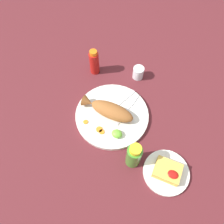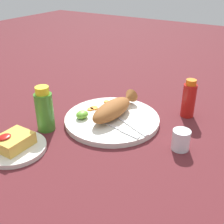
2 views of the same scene
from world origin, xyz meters
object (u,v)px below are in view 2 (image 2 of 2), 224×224
Objects in this scene: fork_far at (119,129)px; hot_sauce_bottle_red at (189,99)px; hot_sauce_bottle_green at (44,110)px; main_plate at (112,119)px; fried_fish at (114,108)px; side_plate_fries at (15,148)px; salt_cup at (181,141)px; fork_near at (131,125)px.

hot_sauce_bottle_red reaches higher than fork_far.
hot_sauce_bottle_red is 0.50m from hot_sauce_bottle_green.
main_plate is 2.16× the size of hot_sauce_bottle_green.
fried_fish is 1.32× the size of side_plate_fries.
side_plate_fries is at bearing -122.51° from fork_far.
hot_sauce_bottle_green reaches higher than side_plate_fries.
hot_sauce_bottle_red is 0.92× the size of hot_sauce_bottle_green.
hot_sauce_bottle_green reaches higher than fork_far.
salt_cup is at bearing 123.04° from side_plate_fries.
fork_far is at bearing 43.27° from fried_fish.
hot_sauce_bottle_green is (0.14, -0.24, 0.05)m from fork_near.
salt_cup is (0.21, 0.05, -0.04)m from hot_sauce_bottle_red.
hot_sauce_bottle_green reaches higher than salt_cup.
fork_near is 2.84× the size of salt_cup.
hot_sauce_bottle_red reaches higher than main_plate.
fork_far is 1.22× the size of hot_sauce_bottle_green.
hot_sauce_bottle_red is at bearing 143.22° from side_plate_fries.
fried_fish is at bearing -99.82° from salt_cup.
fork_far reaches higher than main_plate.
fried_fish is 0.09m from fork_near.
salt_cup is at bearing 82.50° from fried_fish.
fried_fish is at bearing 137.21° from hot_sauce_bottle_green.
hot_sauce_bottle_red is 0.60m from side_plate_fries.
main_plate is 1.80× the size of side_plate_fries.
hot_sauce_bottle_green is at bearing -127.49° from fork_near.
main_plate is at bearing 153.00° from side_plate_fries.
salt_cup is 0.49m from side_plate_fries.
fork_near is (0.02, 0.08, 0.01)m from main_plate.
fried_fish is at bearing 177.68° from main_plate.
fork_near is at bearing 72.20° from fried_fish.
main_plate is 0.33m from side_plate_fries.
fried_fish is 1.36× the size of fork_near.
fried_fish is 0.10m from fork_far.
fried_fish is 0.26m from salt_cup.
fork_near is 0.97× the size of side_plate_fries.
hot_sauce_bottle_green is 0.83× the size of side_plate_fries.
side_plate_fries is (0.48, -0.36, -0.06)m from hot_sauce_bottle_red.
fork_near reaches higher than side_plate_fries.
side_plate_fries is at bearing -36.78° from hot_sauce_bottle_red.
main_plate is at bearing 146.78° from fork_far.
side_plate_fries is (0.30, -0.15, -0.00)m from main_plate.
fork_near is at bearing -32.13° from hot_sauce_bottle_red.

